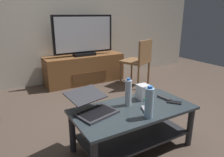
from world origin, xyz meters
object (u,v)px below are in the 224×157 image
object	(u,v)px
water_bottle_far	(128,93)
television	(84,36)
coffee_table	(133,121)
router_box	(143,92)
laptop	(92,105)
dining_chair	(139,60)
water_bottle_near	(149,103)
cell_phone	(174,102)
soundbar_remote	(164,98)
media_cabinet	(85,69)
tv_remote	(146,110)

from	to	relation	value
water_bottle_far	television	bearing A→B (deg)	78.66
coffee_table	router_box	world-z (taller)	router_box
laptop	water_bottle_far	bearing A→B (deg)	-7.16
dining_chair	water_bottle_near	world-z (taller)	dining_chair
router_box	cell_phone	size ratio (longest dim) A/B	1.11
television	water_bottle_near	world-z (taller)	television
water_bottle_far	soundbar_remote	world-z (taller)	water_bottle_far
television	media_cabinet	bearing A→B (deg)	90.00
coffee_table	water_bottle_near	distance (m)	0.34
router_box	water_bottle_near	xyz separation A→B (m)	(-0.21, -0.35, 0.06)
cell_phone	water_bottle_far	bearing A→B (deg)	117.39
water_bottle_near	soundbar_remote	xyz separation A→B (m)	(0.41, 0.24, -0.13)
television	coffee_table	bearing A→B (deg)	-100.81
coffee_table	dining_chair	size ratio (longest dim) A/B	1.36
television	water_bottle_near	xyz separation A→B (m)	(-0.41, -2.37, -0.32)
cell_phone	coffee_table	bearing A→B (deg)	127.08
coffee_table	tv_remote	xyz separation A→B (m)	(0.06, -0.11, 0.15)
laptop	water_bottle_far	xyz separation A→B (m)	(0.36, -0.05, 0.07)
coffee_table	tv_remote	world-z (taller)	tv_remote
water_bottle_near	water_bottle_far	distance (m)	0.29
cell_phone	soundbar_remote	world-z (taller)	soundbar_remote
coffee_table	router_box	xyz separation A→B (m)	(0.22, 0.13, 0.21)
laptop	tv_remote	xyz separation A→B (m)	(0.43, -0.24, -0.05)
cell_phone	tv_remote	world-z (taller)	tv_remote
dining_chair	tv_remote	distance (m)	1.98
soundbar_remote	television	bearing A→B (deg)	83.57
laptop	water_bottle_far	world-z (taller)	water_bottle_far
laptop	water_bottle_near	world-z (taller)	water_bottle_near
soundbar_remote	dining_chair	bearing A→B (deg)	55.55
cell_phone	television	bearing A→B (deg)	50.88
cell_phone	soundbar_remote	size ratio (longest dim) A/B	0.88
television	water_bottle_far	world-z (taller)	television
coffee_table	dining_chair	bearing A→B (deg)	51.41
laptop	television	bearing A→B (deg)	69.01
router_box	laptop	bearing A→B (deg)	-179.48
media_cabinet	water_bottle_near	bearing A→B (deg)	-99.60
laptop	soundbar_remote	xyz separation A→B (m)	(0.78, -0.10, -0.05)
coffee_table	television	distance (m)	2.28
television	tv_remote	world-z (taller)	television
laptop	router_box	world-z (taller)	laptop
coffee_table	media_cabinet	xyz separation A→B (m)	(0.41, 2.18, -0.03)
tv_remote	cell_phone	bearing A→B (deg)	22.87
dining_chair	water_bottle_near	bearing A→B (deg)	-124.81
media_cabinet	water_bottle_far	size ratio (longest dim) A/B	5.47
dining_chair	router_box	xyz separation A→B (m)	(-0.98, -1.37, 0.02)
cell_phone	tv_remote	bearing A→B (deg)	141.24
television	dining_chair	size ratio (longest dim) A/B	1.36
router_box	tv_remote	distance (m)	0.30
television	laptop	xyz separation A→B (m)	(-0.78, -2.03, -0.40)
router_box	water_bottle_near	distance (m)	0.41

